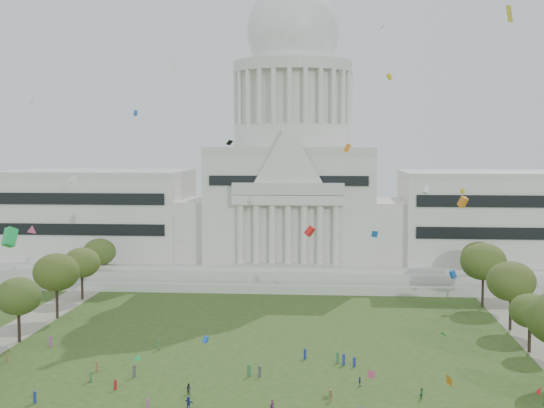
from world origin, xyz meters
name	(u,v)px	position (x,y,z in m)	size (l,w,h in m)	color
capitol	(292,191)	(0.00, 113.59, 22.30)	(160.00, 64.50, 91.30)	beige
row_tree_l_3	(18,296)	(-44.09, 33.92, 8.21)	(8.12, 8.12, 11.55)	black
row_tree_r_3	(530,311)	(44.40, 34.48, 7.08)	(7.01, 7.01, 9.98)	black
row_tree_l_4	(56,272)	(-44.08, 52.42, 9.39)	(9.29, 9.29, 13.21)	black
row_tree_r_4	(511,281)	(44.76, 50.04, 9.29)	(9.19, 9.19, 13.06)	black
row_tree_l_5	(82,263)	(-45.22, 71.01, 8.42)	(8.33, 8.33, 11.85)	black
row_tree_r_5	(483,262)	(43.49, 70.19, 9.93)	(9.82, 9.82, 13.96)	black
row_tree_l_6	(99,252)	(-46.87, 89.14, 8.27)	(8.19, 8.19, 11.64)	black
row_tree_r_6	(479,256)	(45.96, 88.13, 8.51)	(8.42, 8.42, 11.97)	black
person_2	(422,393)	(23.67, 9.18, 0.78)	(0.76, 0.47, 1.55)	#33723F
person_3	(330,395)	(11.09, 7.26, 0.86)	(1.11, 0.57, 1.72)	olive
person_4	(272,407)	(3.58, 1.75, 0.95)	(1.11, 0.61, 1.90)	#994C8C
person_5	(189,402)	(-7.67, 2.90, 0.79)	(1.46, 0.58, 1.58)	navy
person_8	(189,389)	(-8.72, 8.46, 0.79)	(0.76, 0.47, 1.57)	#26262B
person_10	(360,382)	(15.30, 13.94, 0.70)	(0.82, 0.45, 1.41)	navy
distant_crowd	(163,377)	(-13.45, 13.22, 0.86)	(57.55, 36.21, 1.93)	#4C4C51
kite_swarm	(295,198)	(6.15, 8.08, 27.73)	(91.84, 104.12, 55.91)	yellow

